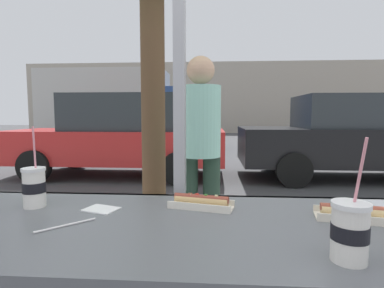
{
  "coord_description": "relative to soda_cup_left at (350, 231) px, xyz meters",
  "views": [
    {
      "loc": [
        0.15,
        -1.28,
        1.3
      ],
      "look_at": [
        -0.1,
        2.41,
        0.96
      ],
      "focal_mm": 28.58,
      "sensor_mm": 36.0,
      "label": 1
    }
  ],
  "objects": [
    {
      "name": "parked_car_black",
      "position": [
        2.59,
        5.69,
        -0.16
      ],
      "size": [
        4.6,
        1.93,
        1.7
      ],
      "color": "black",
      "rests_on": "ground"
    },
    {
      "name": "loose_straw",
      "position": [
        -0.79,
        0.18,
        -0.07
      ],
      "size": [
        0.14,
        0.14,
        0.01
      ],
      "primitive_type": "cylinder",
      "rotation": [
        0.0,
        1.57,
        0.78
      ],
      "color": "white",
      "rests_on": "window_counter"
    },
    {
      "name": "sidewalk_strip",
      "position": [
        -0.48,
        2.15,
        -0.96
      ],
      "size": [
        16.0,
        2.8,
        0.13
      ],
      "primitive_type": "cube",
      "color": "#9E998E",
      "rests_on": "ground"
    },
    {
      "name": "hotdog_tray_near",
      "position": [
        0.15,
        0.3,
        -0.05
      ],
      "size": [
        0.27,
        0.15,
        0.05
      ],
      "color": "beige",
      "rests_on": "window_counter"
    },
    {
      "name": "box_truck",
      "position": [
        -3.88,
        11.34,
        0.61
      ],
      "size": [
        6.59,
        2.44,
        3.04
      ],
      "color": "beige",
      "rests_on": "ground"
    },
    {
      "name": "building_facade_far",
      "position": [
        -0.48,
        22.49,
        1.56
      ],
      "size": [
        28.0,
        1.2,
        5.18
      ],
      "primitive_type": "cube",
      "color": "#A89E8E",
      "rests_on": "ground"
    },
    {
      "name": "parked_car_red",
      "position": [
        -2.3,
        5.69,
        -0.16
      ],
      "size": [
        4.5,
        1.9,
        1.73
      ],
      "color": "red",
      "rests_on": "ground"
    },
    {
      "name": "soda_cup_right",
      "position": [
        -1.01,
        0.37,
        0.0
      ],
      "size": [
        0.09,
        0.09,
        0.31
      ],
      "color": "white",
      "rests_on": "window_counter"
    },
    {
      "name": "soda_cup_left",
      "position": [
        0.0,
        0.0,
        0.0
      ],
      "size": [
        0.09,
        0.09,
        0.3
      ],
      "color": "silver",
      "rests_on": "window_counter"
    },
    {
      "name": "ground_plane",
      "position": [
        -0.48,
        8.55,
        -1.03
      ],
      "size": [
        60.0,
        60.0,
        0.0
      ],
      "primitive_type": "plane",
      "color": "#424244"
    },
    {
      "name": "napkin_wrapper",
      "position": [
        -0.74,
        0.35,
        -0.07
      ],
      "size": [
        0.14,
        0.12,
        0.0
      ],
      "primitive_type": "cube",
      "rotation": [
        0.0,
        0.0,
        -0.33
      ],
      "color": "white",
      "rests_on": "window_counter"
    },
    {
      "name": "pedestrian",
      "position": [
        -0.43,
        1.7,
        0.04
      ],
      "size": [
        0.32,
        0.32,
        1.63
      ],
      "color": "#253B2E",
      "rests_on": "sidewalk_strip"
    },
    {
      "name": "hotdog_tray_far",
      "position": [
        -0.37,
        0.4,
        -0.05
      ],
      "size": [
        0.25,
        0.14,
        0.05
      ],
      "color": "silver",
      "rests_on": "window_counter"
    }
  ]
}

